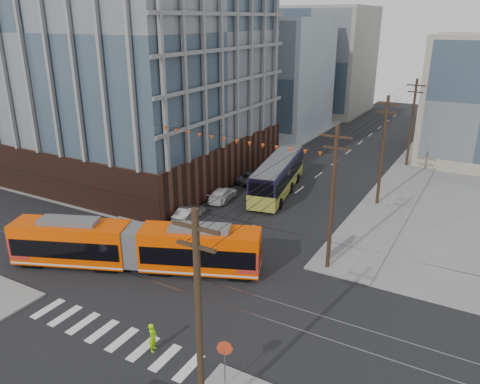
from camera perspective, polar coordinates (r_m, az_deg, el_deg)
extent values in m
plane|color=slate|center=(31.91, -11.52, -13.90)|extent=(160.00, 160.00, 0.00)
cube|color=#381E16|center=(58.44, -14.55, 16.38)|extent=(30.00, 25.00, 28.60)
cube|color=#8C99A5|center=(80.04, 3.31, 14.08)|extent=(18.00, 16.00, 18.00)
cube|color=gray|center=(97.19, 10.40, 15.50)|extent=(16.00, 18.00, 20.00)
cylinder|color=black|center=(20.53, -5.00, -16.37)|extent=(0.30, 0.30, 11.00)
cylinder|color=black|center=(77.02, 22.20, 9.75)|extent=(0.30, 0.30, 11.00)
imported|color=#B0B0B0|center=(44.01, -6.25, -2.59)|extent=(1.82, 4.20, 1.34)
imported|color=silver|center=(48.46, -2.13, -0.28)|extent=(2.44, 4.78, 1.33)
imported|color=#4D4E54|center=(53.92, 1.31, 1.85)|extent=(2.31, 4.55, 1.23)
imported|color=#9CF905|center=(28.04, -10.59, -17.03)|extent=(0.62, 0.75, 1.76)
cube|color=slate|center=(39.09, 11.91, -6.45)|extent=(1.59, 4.12, 0.80)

